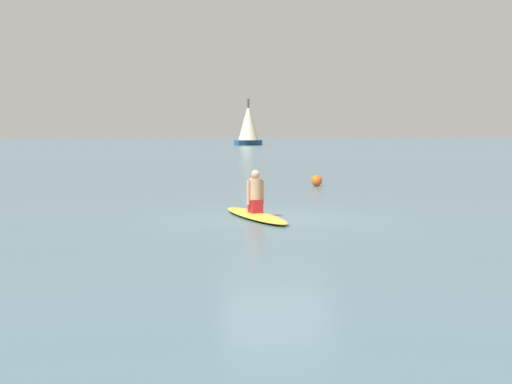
{
  "coord_description": "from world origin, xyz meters",
  "views": [
    {
      "loc": [
        3.59,
        14.39,
        1.97
      ],
      "look_at": [
        0.51,
        0.16,
        0.63
      ],
      "focal_mm": 46.1,
      "sensor_mm": 36.0,
      "label": 1
    }
  ],
  "objects_px": {
    "sailboat_near_left": "(248,124)",
    "person_paddler": "(255,193)",
    "buoy_marker": "(317,181)",
    "surfboard": "(255,215)"
  },
  "relations": [
    {
      "from": "sailboat_near_left",
      "to": "buoy_marker",
      "type": "relative_size",
      "value": 16.48
    },
    {
      "from": "sailboat_near_left",
      "to": "buoy_marker",
      "type": "height_order",
      "value": "sailboat_near_left"
    },
    {
      "from": "sailboat_near_left",
      "to": "buoy_marker",
      "type": "xyz_separation_m",
      "value": [
        11.71,
        69.87,
        -2.89
      ]
    },
    {
      "from": "sailboat_near_left",
      "to": "buoy_marker",
      "type": "distance_m",
      "value": 70.91
    },
    {
      "from": "sailboat_near_left",
      "to": "surfboard",
      "type": "bearing_deg",
      "value": -124.95
    },
    {
      "from": "person_paddler",
      "to": "buoy_marker",
      "type": "bearing_deg",
      "value": 143.66
    },
    {
      "from": "buoy_marker",
      "to": "surfboard",
      "type": "bearing_deg",
      "value": 63.68
    },
    {
      "from": "surfboard",
      "to": "person_paddler",
      "type": "relative_size",
      "value": 3.32
    },
    {
      "from": "surfboard",
      "to": "sailboat_near_left",
      "type": "height_order",
      "value": "sailboat_near_left"
    },
    {
      "from": "sailboat_near_left",
      "to": "person_paddler",
      "type": "bearing_deg",
      "value": -124.95
    }
  ]
}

